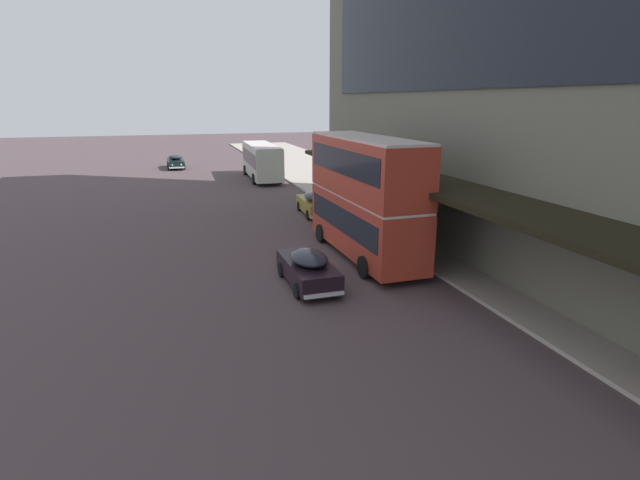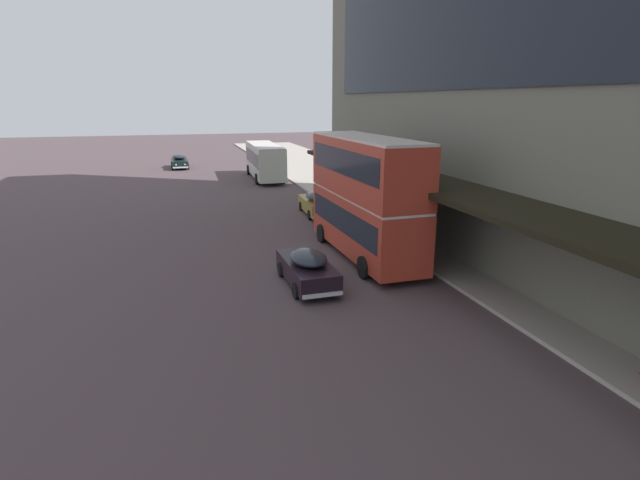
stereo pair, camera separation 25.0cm
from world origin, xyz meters
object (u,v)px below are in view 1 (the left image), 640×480
Objects in this scene: transit_bus_kerbside_rear at (262,159)px; sedan_second_mid at (308,268)px; sedan_lead_mid at (315,203)px; transit_bus_kerbside_front at (365,194)px; sedan_lead_near at (176,161)px.

transit_bus_kerbside_rear reaches higher than sedan_second_mid.
sedan_lead_mid reaches higher than sedan_second_mid.
transit_bus_kerbside_front is at bearing -89.97° from transit_bus_kerbside_rear.
transit_bus_kerbside_front reaches higher than sedan_second_mid.
transit_bus_kerbside_rear is (-0.01, 26.57, -1.24)m from transit_bus_kerbside_front.
sedan_lead_near is at bearing 101.90° from transit_bus_kerbside_front.
sedan_lead_mid is at bearing -73.30° from sedan_lead_near.
transit_bus_kerbside_front is 26.60m from transit_bus_kerbside_rear.
sedan_second_mid is 40.82m from sedan_lead_near.
sedan_second_mid is at bearing -140.84° from transit_bus_kerbside_front.
transit_bus_kerbside_rear reaches higher than sedan_lead_near.
transit_bus_kerbside_front is 2.09× the size of sedan_second_mid.
transit_bus_kerbside_rear is 16.83m from sedan_lead_mid.
sedan_second_mid is 0.91× the size of sedan_lead_near.
transit_bus_kerbside_rear is at bearing 82.83° from sedan_second_mid.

